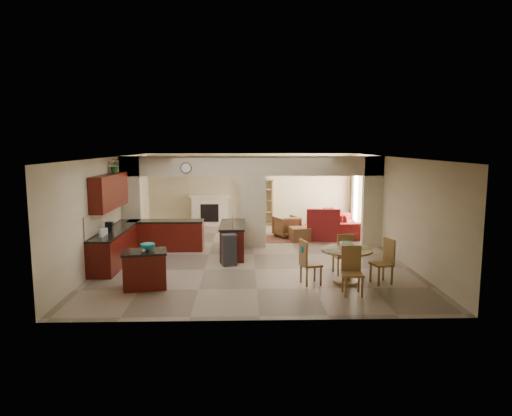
{
  "coord_description": "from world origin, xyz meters",
  "views": [
    {
      "loc": [
        -0.29,
        -12.87,
        3.16
      ],
      "look_at": [
        0.08,
        0.3,
        1.31
      ],
      "focal_mm": 32.0,
      "sensor_mm": 36.0,
      "label": 1
    }
  ],
  "objects_px": {
    "kitchen_island": "(145,269)",
    "sofa": "(344,222)",
    "dining_table": "(346,261)",
    "armchair": "(287,226)"
  },
  "relations": [
    {
      "from": "sofa",
      "to": "armchair",
      "type": "distance_m",
      "value": 2.19
    },
    {
      "from": "armchair",
      "to": "dining_table",
      "type": "bearing_deg",
      "value": 74.91
    },
    {
      "from": "dining_table",
      "to": "sofa",
      "type": "bearing_deg",
      "value": 78.14
    },
    {
      "from": "sofa",
      "to": "kitchen_island",
      "type": "bearing_deg",
      "value": 134.83
    },
    {
      "from": "dining_table",
      "to": "sofa",
      "type": "xyz_separation_m",
      "value": [
        1.24,
        5.91,
        -0.12
      ]
    },
    {
      "from": "kitchen_island",
      "to": "sofa",
      "type": "relative_size",
      "value": 0.39
    },
    {
      "from": "kitchen_island",
      "to": "sofa",
      "type": "xyz_separation_m",
      "value": [
        5.77,
        6.13,
        -0.02
      ]
    },
    {
      "from": "dining_table",
      "to": "kitchen_island",
      "type": "bearing_deg",
      "value": -177.15
    },
    {
      "from": "dining_table",
      "to": "sofa",
      "type": "height_order",
      "value": "sofa"
    },
    {
      "from": "kitchen_island",
      "to": "armchair",
      "type": "xyz_separation_m",
      "value": [
        3.67,
        5.53,
        -0.06
      ]
    }
  ]
}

